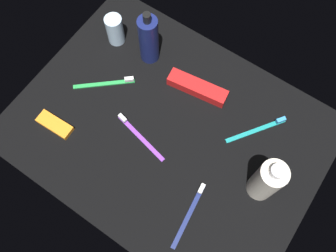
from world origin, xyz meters
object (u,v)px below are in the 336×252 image
(bodywash_bottle, at_px, (267,180))
(lotion_bottle, at_px, (149,39))
(snack_bar_orange, at_px, (55,124))
(toothbrush_teal, at_px, (259,129))
(toothpaste_box_red, at_px, (196,87))
(deodorant_stick, at_px, (115,30))
(toothbrush_navy, at_px, (191,211))
(toothbrush_green, at_px, (108,83))
(toothbrush_purple, at_px, (138,135))

(bodywash_bottle, bearing_deg, lotion_bottle, 160.35)
(bodywash_bottle, relative_size, snack_bar_orange, 1.75)
(toothbrush_teal, distance_m, toothpaste_box_red, 0.21)
(toothbrush_teal, bearing_deg, lotion_bottle, 176.42)
(deodorant_stick, bearing_deg, toothbrush_navy, -33.41)
(toothbrush_green, distance_m, toothbrush_navy, 0.44)
(toothbrush_purple, bearing_deg, lotion_bottle, 118.04)
(bodywash_bottle, xyz_separation_m, toothbrush_navy, (-0.11, -0.15, -0.08))
(toothbrush_navy, distance_m, toothpaste_box_red, 0.35)
(lotion_bottle, xyz_separation_m, toothpaste_box_red, (0.18, -0.02, -0.07))
(deodorant_stick, relative_size, toothbrush_teal, 0.63)
(toothbrush_teal, height_order, toothbrush_navy, same)
(toothpaste_box_red, bearing_deg, toothbrush_purple, -112.87)
(lotion_bottle, height_order, toothbrush_purple, lotion_bottle)
(toothbrush_green, bearing_deg, toothbrush_navy, -23.38)
(deodorant_stick, relative_size, toothpaste_box_red, 0.55)
(snack_bar_orange, bearing_deg, deodorant_stick, 93.22)
(deodorant_stick, bearing_deg, toothbrush_teal, -1.69)
(deodorant_stick, distance_m, snack_bar_orange, 0.33)
(toothbrush_navy, xyz_separation_m, snack_bar_orange, (-0.44, -0.01, 0.00))
(toothbrush_teal, bearing_deg, deodorant_stick, 178.31)
(toothbrush_navy, bearing_deg, toothpaste_box_red, 120.36)
(deodorant_stick, height_order, snack_bar_orange, deodorant_stick)
(toothbrush_purple, bearing_deg, bodywash_bottle, 9.88)
(toothbrush_green, bearing_deg, toothpaste_box_red, 30.13)
(toothbrush_purple, height_order, snack_bar_orange, toothbrush_purple)
(deodorant_stick, bearing_deg, toothbrush_green, -62.55)
(snack_bar_orange, bearing_deg, toothbrush_green, 75.40)
(toothpaste_box_red, relative_size, snack_bar_orange, 1.69)
(toothbrush_purple, distance_m, toothbrush_navy, 0.25)
(deodorant_stick, distance_m, toothbrush_navy, 0.57)
(lotion_bottle, relative_size, snack_bar_orange, 1.85)
(toothbrush_purple, xyz_separation_m, snack_bar_orange, (-0.21, -0.11, 0.00))
(toothbrush_teal, xyz_separation_m, snack_bar_orange, (-0.48, -0.31, 0.00))
(deodorant_stick, relative_size, toothbrush_green, 0.68)
(bodywash_bottle, relative_size, toothbrush_navy, 1.01)
(deodorant_stick, relative_size, toothbrush_purple, 0.55)
(deodorant_stick, bearing_deg, toothpaste_box_red, -1.75)
(bodywash_bottle, bearing_deg, toothbrush_teal, 119.14)
(toothbrush_teal, distance_m, toothbrush_green, 0.45)
(toothbrush_green, relative_size, toothbrush_navy, 0.80)
(toothbrush_navy, height_order, toothpaste_box_red, toothpaste_box_red)
(snack_bar_orange, bearing_deg, bodywash_bottle, 14.51)
(toothpaste_box_red, bearing_deg, toothbrush_green, -157.90)
(toothpaste_box_red, xyz_separation_m, snack_bar_orange, (-0.26, -0.32, -0.01))
(toothbrush_teal, height_order, toothpaste_box_red, toothpaste_box_red)
(bodywash_bottle, xyz_separation_m, toothbrush_purple, (-0.35, -0.06, -0.08))
(bodywash_bottle, bearing_deg, toothpaste_box_red, 152.96)
(bodywash_bottle, bearing_deg, deodorant_stick, 164.93)
(lotion_bottle, height_order, toothbrush_green, lotion_bottle)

